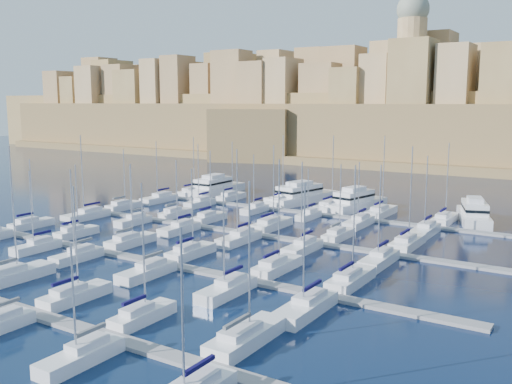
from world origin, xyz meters
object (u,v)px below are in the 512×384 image
Objects in this scene: motor_yacht_c at (355,201)px; motor_yacht_a at (215,187)px; sailboat_2 at (13,275)px; motor_yacht_b at (301,195)px; sailboat_4 at (142,315)px; motor_yacht_d at (474,214)px.

motor_yacht_a is at bearing 178.81° from motor_yacht_c.
motor_yacht_b is (3.80, 70.79, 0.94)m from sailboat_2.
motor_yacht_d is (18.26, 70.21, 1.01)m from sailboat_4.
motor_yacht_a is 1.12× the size of motor_yacht_d.
motor_yacht_d is (24.21, -0.47, 0.00)m from motor_yacht_c.
motor_yacht_a and motor_yacht_b have the same top height.
motor_yacht_c is 1.06× the size of motor_yacht_d.
sailboat_2 is 1.01× the size of motor_yacht_c.
motor_yacht_c is (13.75, -1.32, -0.00)m from motor_yacht_b.
motor_yacht_d is (61.88, -1.25, 0.00)m from motor_yacht_a.
motor_yacht_b is at bearing 105.30° from sailboat_4.
motor_yacht_b is 38.00m from motor_yacht_d.
motor_yacht_c and motor_yacht_d have the same top height.
sailboat_4 is at bearing -85.19° from motor_yacht_c.
motor_yacht_c is at bearing 178.90° from motor_yacht_d.
sailboat_4 reaches higher than motor_yacht_d.
motor_yacht_d is at bearing 75.42° from sailboat_4.
motor_yacht_b is 1.23× the size of motor_yacht_d.
motor_yacht_d is (37.96, -1.79, 0.00)m from motor_yacht_b.
sailboat_4 is 83.73m from motor_yacht_a.
motor_yacht_c is at bearing -1.19° from motor_yacht_a.
sailboat_4 is (23.49, -1.21, -0.07)m from sailboat_2.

